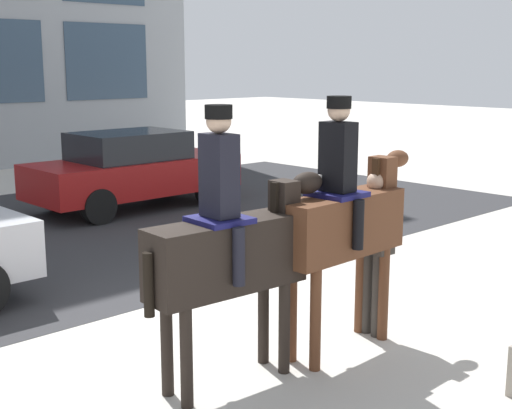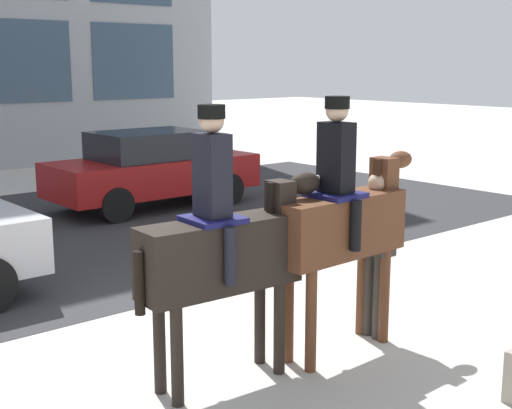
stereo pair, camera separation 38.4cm
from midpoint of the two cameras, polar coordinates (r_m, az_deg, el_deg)
ground_plane at (r=8.54m, az=-4.71°, el=-8.76°), size 80.00×80.00×0.00m
road_surface at (r=12.56m, az=-17.43°, el=-2.70°), size 20.14×8.50×0.01m
mounted_horse_lead at (r=6.40m, az=-0.88°, el=-3.38°), size 2.02×0.65×2.57m
mounted_horse_companion at (r=7.17m, az=8.42°, el=-1.24°), size 1.96×0.65×2.61m
pedestrian_bystander at (r=7.66m, az=10.93°, el=-2.97°), size 0.85×0.43×1.79m
street_car_far_lane at (r=14.70m, az=-7.58°, el=2.90°), size 4.27×1.83×1.57m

